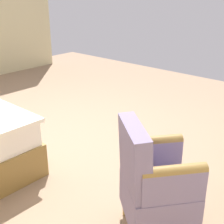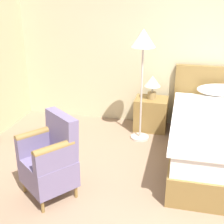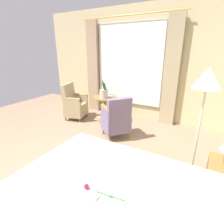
# 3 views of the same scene
# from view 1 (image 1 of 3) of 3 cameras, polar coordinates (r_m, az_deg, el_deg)

# --- Properties ---
(ground_plane) EXTENTS (8.09, 8.09, 0.00)m
(ground_plane) POSITION_cam_1_polar(r_m,az_deg,el_deg) (3.99, -12.10, -5.37)
(ground_plane) COLOR #8C7058
(armchair_by_window) EXTENTS (0.72, 0.72, 0.93)m
(armchair_by_window) POSITION_cam_1_polar(r_m,az_deg,el_deg) (2.39, 7.65, -12.96)
(armchair_by_window) COLOR olive
(armchair_by_window) RESTS_ON ground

